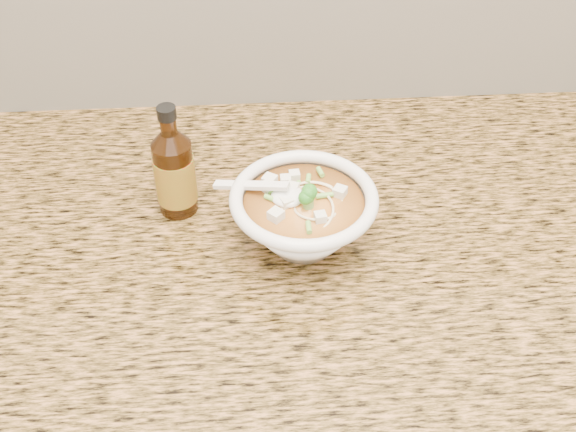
{
  "coord_description": "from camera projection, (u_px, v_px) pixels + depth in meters",
  "views": [
    {
      "loc": [
        -0.15,
        0.96,
        1.57
      ],
      "look_at": [
        -0.11,
        1.64,
        0.95
      ],
      "focal_mm": 45.0,
      "sensor_mm": 36.0,
      "label": 1
    }
  ],
  "objects": [
    {
      "name": "hot_sauce_bottle",
      "position": [
        175.0,
        173.0,
        0.97
      ],
      "size": [
        0.06,
        0.06,
        0.17
      ],
      "rotation": [
        0.0,
        0.0,
        0.05
      ],
      "color": "#401F08",
      "rests_on": "counter_slab"
    },
    {
      "name": "cabinet",
      "position": [
        346.0,
        414.0,
        1.3
      ],
      "size": [
        4.0,
        0.65,
        0.86
      ],
      "primitive_type": "cube",
      "color": "#352010",
      "rests_on": "ground"
    },
    {
      "name": "counter_slab",
      "position": [
        363.0,
        234.0,
        1.0
      ],
      "size": [
        4.0,
        0.68,
        0.04
      ],
      "primitive_type": "cube",
      "color": "#AB6F3E",
      "rests_on": "cabinet"
    },
    {
      "name": "soup_bowl",
      "position": [
        303.0,
        218.0,
        0.93
      ],
      "size": [
        0.21,
        0.19,
        0.11
      ],
      "rotation": [
        0.0,
        0.0,
        -0.08
      ],
      "color": "white",
      "rests_on": "counter_slab"
    }
  ]
}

